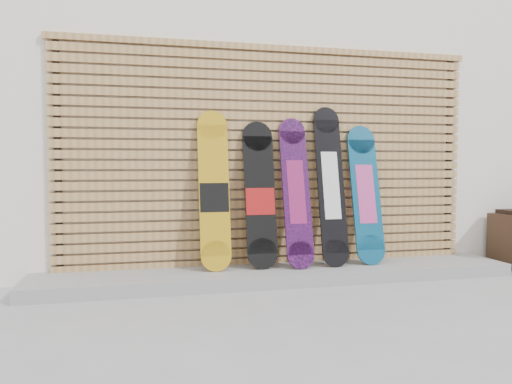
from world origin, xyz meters
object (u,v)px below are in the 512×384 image
snowboard_0 (214,191)px  snowboard_1 (260,195)px  snowboard_3 (331,185)px  snowboard_4 (366,194)px  snowboard_2 (296,192)px

snowboard_0 → snowboard_1: snowboard_0 is taller
snowboard_1 → snowboard_3: bearing=-2.3°
snowboard_3 → snowboard_4: (0.38, 0.01, -0.09)m
snowboard_2 → snowboard_3: bearing=1.4°
snowboard_0 → snowboard_3: bearing=-1.6°
snowboard_2 → snowboard_3: snowboard_3 is taller
snowboard_0 → snowboard_3: (1.16, -0.03, 0.04)m
snowboard_3 → snowboard_1: bearing=177.7°
snowboard_0 → snowboard_3: size_ratio=0.96×
snowboard_1 → snowboard_4: size_ratio=1.02×
snowboard_1 → snowboard_3: 0.72m
snowboard_0 → snowboard_1: (0.45, -0.00, -0.05)m
snowboard_0 → snowboard_1: bearing=-0.4°
snowboard_1 → snowboard_4: (1.10, -0.02, -0.00)m
snowboard_4 → snowboard_2: bearing=-178.7°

